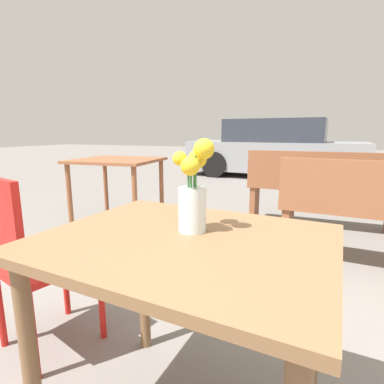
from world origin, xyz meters
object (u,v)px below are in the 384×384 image
at_px(parked_car, 275,150).
at_px(flower_vase, 193,195).
at_px(bench_near, 320,188).
at_px(table_back, 117,169).
at_px(cafe_chair, 29,254).
at_px(table_front, 185,270).

bearing_deg(parked_car, flower_vase, -85.71).
height_order(flower_vase, parked_car, parked_car).
height_order(bench_near, table_back, bench_near).
bearing_deg(table_back, bench_near, 18.35).
bearing_deg(cafe_chair, table_front, -6.90).
relative_size(flower_vase, parked_car, 0.07).
distance_m(bench_near, table_back, 2.21).
height_order(flower_vase, cafe_chair, flower_vase).
bearing_deg(bench_near, table_back, -161.65).
distance_m(table_front, table_back, 2.53).
xyz_separation_m(table_front, cafe_chair, (-0.82, 0.10, -0.12)).
relative_size(cafe_chair, table_back, 0.91).
bearing_deg(parked_car, table_front, -85.77).
bearing_deg(flower_vase, cafe_chair, 177.36).
distance_m(table_front, cafe_chair, 0.84).
xyz_separation_m(table_front, table_back, (-1.64, 1.92, 0.03)).
height_order(flower_vase, bench_near, flower_vase).
bearing_deg(parked_car, bench_near, -76.88).
distance_m(table_back, parked_car, 4.86).
distance_m(flower_vase, parked_car, 6.61).
bearing_deg(bench_near, flower_vase, -99.90).
relative_size(flower_vase, bench_near, 0.20).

